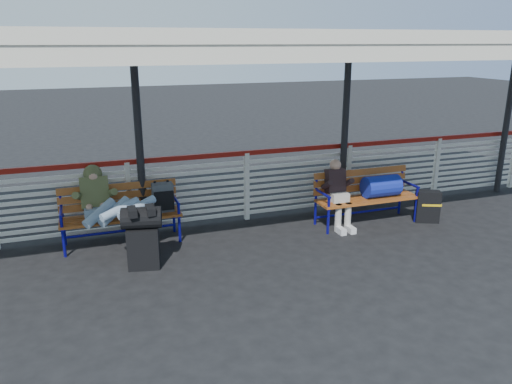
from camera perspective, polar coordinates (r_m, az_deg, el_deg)
name	(u,v)px	position (r m, az deg, el deg)	size (l,w,h in m)	color
ground	(289,262)	(7.23, 3.80, -7.95)	(60.00, 60.00, 0.00)	black
fence	(247,183)	(8.67, -1.08, 1.00)	(12.08, 0.08, 1.24)	silver
canopy	(269,40)	(7.37, 1.49, 16.93)	(12.60, 3.60, 3.16)	silver
luggage_stack	(143,235)	(7.03, -12.83, -4.84)	(0.58, 0.40, 0.89)	black
bench_left	(133,205)	(7.96, -13.88, -1.49)	(1.80, 0.56, 0.92)	#AD5721
bench_right	(374,189)	(8.78, 13.33, 0.38)	(1.80, 0.56, 0.92)	#AD5721
traveler_man	(111,206)	(7.57, -16.20, -1.55)	(0.93, 1.64, 0.77)	#9CBAD2
companion_person	(338,193)	(8.44, 9.38, -0.13)	(0.32, 0.66, 1.15)	#B6B0A5
suitcase_side	(427,206)	(9.17, 19.00, -1.57)	(0.45, 0.38, 0.55)	black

